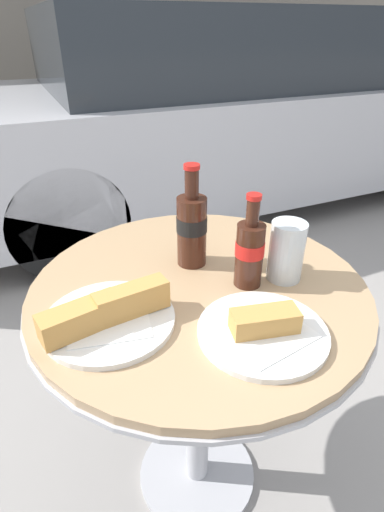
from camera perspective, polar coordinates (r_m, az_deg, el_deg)
The scene contains 8 objects.
ground_plane at distance 1.42m, azimuth 0.70°, elevation -28.68°, with size 30.00×30.00×0.00m, color gray.
bistro_table at distance 0.97m, azimuth 0.92°, elevation -10.71°, with size 0.75×0.75×0.72m.
cola_bottle_left at distance 0.92m, azimuth -0.04°, elevation 4.19°, with size 0.07×0.07×0.24m.
cola_bottle_right at distance 0.85m, azimuth 8.23°, elevation 0.72°, with size 0.06×0.06×0.21m.
drinking_glass at distance 0.90m, azimuth 13.29°, elevation 0.33°, with size 0.08×0.08×0.14m.
lunch_plate_near at distance 0.78m, azimuth -11.95°, elevation -8.24°, with size 0.26×0.25×0.07m.
lunch_plate_far at distance 0.76m, azimuth 10.11°, elevation -10.24°, with size 0.24×0.24×0.06m.
parked_car at distance 3.23m, azimuth 5.34°, elevation 19.49°, with size 4.57×1.69×1.31m.
Camera 1 is at (-0.32, -0.66, 1.22)m, focal length 28.00 mm.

